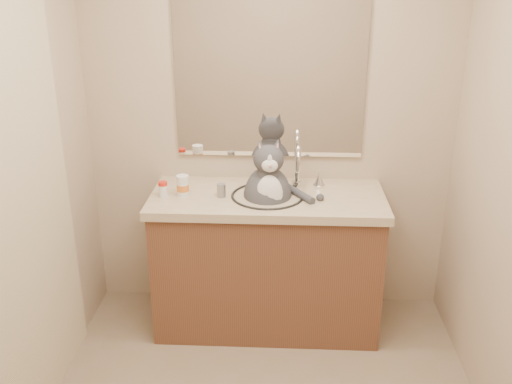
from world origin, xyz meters
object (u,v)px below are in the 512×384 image
pill_bottle_orange (183,186)px  pill_bottle_redcap (163,189)px  grey_canister (221,190)px  cat (268,193)px

pill_bottle_orange → pill_bottle_redcap: bearing=-169.0°
pill_bottle_redcap → grey_canister: 0.33m
cat → pill_bottle_redcap: 0.60m
pill_bottle_redcap → pill_bottle_orange: (0.11, 0.02, 0.01)m
grey_canister → pill_bottle_redcap: bearing=-178.1°
pill_bottle_orange → grey_canister: size_ratio=1.53×
pill_bottle_orange → grey_canister: 0.22m
cat → pill_bottle_redcap: bearing=176.1°
pill_bottle_redcap → grey_canister: pill_bottle_redcap is taller
pill_bottle_redcap → grey_canister: bearing=1.9°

